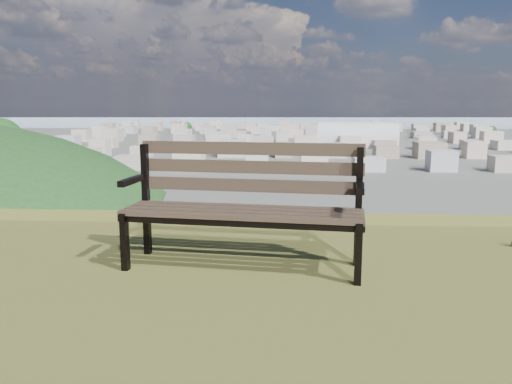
{
  "coord_description": "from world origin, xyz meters",
  "views": [
    {
      "loc": [
        0.16,
        -1.61,
        26.36
      ],
      "look_at": [
        -0.18,
        4.41,
        25.3
      ],
      "focal_mm": 35.0,
      "sensor_mm": 36.0,
      "label": 1
    }
  ],
  "objects": [
    {
      "name": "city_trees",
      "position": [
        -26.39,
        319.0,
        4.83
      ],
      "size": [
        406.52,
        387.2,
        9.98
      ],
      "color": "#37241B",
      "rests_on": "ground"
    },
    {
      "name": "city_blocks",
      "position": [
        0.0,
        394.44,
        3.5
      ],
      "size": [
        395.0,
        361.0,
        7.0
      ],
      "color": "beige",
      "rests_on": "ground"
    },
    {
      "name": "far_hills",
      "position": [
        -60.92,
        1402.93,
        25.47
      ],
      "size": [
        2050.0,
        340.0,
        60.0
      ],
      "color": "#9FB2C5",
      "rests_on": "ground"
    },
    {
      "name": "park_bench",
      "position": [
        -0.17,
        2.52,
        25.58
      ],
      "size": [
        2.04,
        0.88,
        1.03
      ],
      "rotation": [
        0.0,
        0.0,
        -0.12
      ],
      "color": "#3E3424",
      "rests_on": "hilltop_mesa"
    },
    {
      "name": "arena",
      "position": [
        45.54,
        313.26,
        4.85
      ],
      "size": [
        50.9,
        26.47,
        20.57
      ],
      "rotation": [
        0.0,
        0.0,
        -0.12
      ],
      "color": "silver",
      "rests_on": "ground"
    },
    {
      "name": "bay_water",
      "position": [
        0.0,
        900.0,
        0.0
      ],
      "size": [
        2400.0,
        700.0,
        0.12
      ],
      "primitive_type": "cube",
      "color": "#8497A8",
      "rests_on": "ground"
    }
  ]
}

